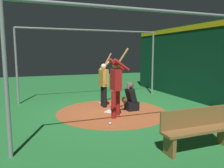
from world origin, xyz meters
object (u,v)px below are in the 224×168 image
object	(u,v)px
home_plate	(112,111)
baseball_2	(110,123)
catcher	(131,99)
visitor	(104,82)
bench	(197,129)
baseball_0	(100,103)
batter	(116,82)
baseball_1	(131,110)

from	to	relation	value
home_plate	baseball_2	bearing A→B (deg)	66.91
catcher	visitor	xyz separation A→B (m)	(0.70, -0.82, 0.53)
bench	baseball_0	xyz separation A→B (m)	(0.61, -4.62, -0.40)
batter	catcher	world-z (taller)	batter
baseball_2	batter	bearing A→B (deg)	-123.42
home_plate	batter	bearing A→B (deg)	81.45
catcher	baseball_1	size ratio (longest dim) A/B	13.29
home_plate	baseball_1	size ratio (longest dim) A/B	5.68
catcher	visitor	bearing A→B (deg)	-49.73
baseball_1	baseball_2	size ratio (longest dim) A/B	1.00
catcher	baseball_2	world-z (taller)	catcher
batter	baseball_1	xyz separation A→B (m)	(-0.74, -0.44, -1.05)
bench	home_plate	bearing A→B (deg)	-80.29
batter	baseball_2	world-z (taller)	batter
visitor	baseball_2	xyz separation A→B (m)	(0.52, 2.06, -0.88)
visitor	baseball_2	world-z (taller)	visitor
catcher	baseball_1	xyz separation A→B (m)	(0.02, 0.10, -0.35)
baseball_1	catcher	bearing A→B (deg)	-101.14
batter	baseball_1	bearing A→B (deg)	-149.23
catcher	visitor	distance (m)	1.20
visitor	baseball_0	size ratio (longest dim) A/B	26.63
bench	baseball_0	world-z (taller)	bench
batter	visitor	bearing A→B (deg)	-92.84
baseball_0	baseball_2	bearing A→B (deg)	78.52
batter	catcher	distance (m)	1.17
home_plate	batter	world-z (taller)	batter
home_plate	catcher	bearing A→B (deg)	176.90
catcher	baseball_1	world-z (taller)	catcher
catcher	baseball_1	bearing A→B (deg)	78.86
batter	bench	size ratio (longest dim) A/B	1.30
catcher	baseball_0	size ratio (longest dim) A/B	13.29
catcher	bench	distance (m)	3.34
visitor	baseball_1	size ratio (longest dim) A/B	26.63
batter	baseball_0	distance (m)	2.11
batter	baseball_1	world-z (taller)	batter
baseball_0	baseball_1	bearing A→B (deg)	116.46
batter	baseball_0	world-z (taller)	batter
catcher	home_plate	bearing A→B (deg)	-3.10
bench	baseball_1	bearing A→B (deg)	-91.39
home_plate	visitor	world-z (taller)	visitor
batter	bench	distance (m)	2.94
home_plate	baseball_0	world-z (taller)	baseball_0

